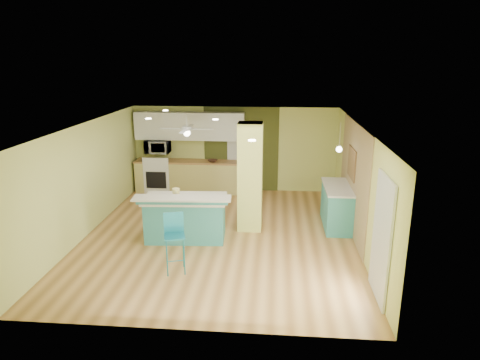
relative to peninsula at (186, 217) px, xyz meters
name	(u,v)px	position (x,y,z in m)	size (l,w,h in m)	color
floor	(220,236)	(0.72, 0.22, -0.51)	(6.00, 7.00, 0.01)	olive
ceiling	(218,125)	(0.72, 0.22, 2.00)	(6.00, 7.00, 0.01)	white
wall_back	(235,149)	(0.72, 3.73, 0.75)	(6.00, 0.01, 2.50)	#CFD673
wall_front	(186,253)	(0.72, -3.28, 0.75)	(6.00, 0.01, 2.50)	#CFD673
wall_left	(86,179)	(-2.28, 0.22, 0.75)	(0.01, 7.00, 2.50)	#CFD673
wall_right	(359,186)	(3.73, 0.22, 0.75)	(0.01, 7.00, 2.50)	#CFD673
wood_panel	(353,178)	(3.71, 0.82, 0.75)	(0.02, 3.40, 2.50)	#907652
olive_accent	(241,149)	(0.92, 3.71, 0.75)	(2.20, 0.02, 2.50)	#42481C
interior_door	(241,158)	(0.92, 3.68, 0.50)	(0.82, 0.05, 2.00)	silver
french_door	(381,239)	(3.69, -2.08, 0.55)	(0.04, 1.08, 2.10)	silver
column	(250,177)	(1.37, 0.72, 0.75)	(0.55, 0.55, 2.50)	#D3DA65
kitchen_run	(190,176)	(-0.58, 3.42, -0.03)	(3.25, 0.63, 0.94)	#C9BD69
stove	(159,176)	(-1.53, 3.41, -0.04)	(0.76, 0.66, 1.08)	white
upper_cabinets	(189,126)	(-0.58, 3.54, 1.45)	(3.20, 0.34, 0.80)	white
microwave	(157,147)	(-1.53, 3.42, 0.85)	(0.70, 0.48, 0.39)	white
ceiling_fan	(187,129)	(-0.38, 2.22, 1.57)	(1.41, 1.41, 0.61)	silver
pendant_lamp	(339,149)	(3.37, 0.97, 1.38)	(0.14, 0.14, 0.69)	white
wall_decor	(352,163)	(3.69, 1.02, 1.05)	(0.03, 0.90, 0.70)	brown
peninsula	(186,217)	(0.00, 0.00, 0.00)	(2.06, 1.20, 1.09)	teal
bar_stool	(174,233)	(0.10, -1.45, 0.25)	(0.46, 0.46, 1.13)	teal
side_counter	(337,206)	(3.42, 1.04, -0.01)	(0.65, 1.53, 0.99)	teal
fruit_bowl	(213,161)	(0.12, 3.34, 0.47)	(0.28, 0.28, 0.07)	#392117
canister	(176,193)	(-0.21, 0.08, 0.54)	(0.16, 0.16, 0.19)	yellow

